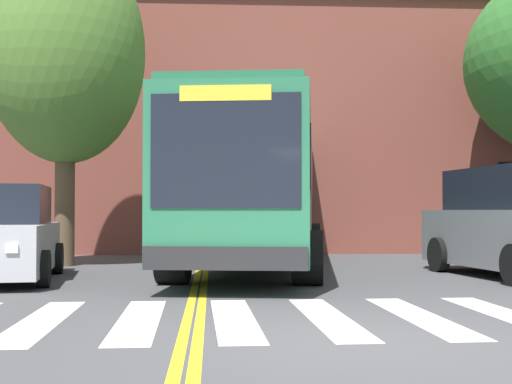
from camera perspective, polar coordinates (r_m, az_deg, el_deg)
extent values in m
plane|color=#424244|center=(7.42, 8.43, -11.92)|extent=(120.00, 120.00, 0.00)
cube|color=white|center=(9.17, -16.79, -9.84)|extent=(0.60, 3.62, 0.01)
cube|color=white|center=(9.01, -9.35, -10.04)|extent=(0.60, 3.62, 0.01)
cube|color=white|center=(9.00, -1.75, -10.07)|extent=(0.60, 3.62, 0.01)
cube|color=white|center=(9.14, 5.75, -9.93)|extent=(0.60, 3.62, 0.01)
cube|color=white|center=(9.42, 12.89, -9.65)|extent=(0.60, 3.62, 0.01)
cube|color=white|center=(9.84, 19.51, -9.25)|extent=(0.60, 3.62, 0.01)
cube|color=gold|center=(22.98, -4.28, -4.88)|extent=(0.12, 36.00, 0.01)
cube|color=gold|center=(22.98, -3.88, -4.88)|extent=(0.12, 36.00, 0.01)
cube|color=#28704C|center=(16.54, -0.02, 0.44)|extent=(4.16, 11.65, 2.94)
cube|color=black|center=(16.50, 4.47, 1.47)|extent=(1.51, 10.38, 1.06)
cube|color=black|center=(16.71, -4.46, 1.44)|extent=(1.51, 10.38, 1.06)
cube|color=black|center=(10.89, -2.48, 3.34)|extent=(2.29, 0.35, 1.76)
cube|color=yellow|center=(11.00, -2.47, 7.93)|extent=(1.40, 0.23, 0.24)
cube|color=#232326|center=(10.85, -2.50, -5.33)|extent=(2.51, 0.46, 0.36)
cube|color=#246444|center=(16.67, -0.02, 5.77)|extent=(3.94, 11.17, 0.16)
cylinder|color=black|center=(12.97, 4.14, -5.26)|extent=(0.70, 1.07, 1.00)
cylinder|color=black|center=(13.22, -6.62, -5.18)|extent=(0.70, 1.07, 1.00)
cylinder|color=black|center=(19.06, 4.30, -4.07)|extent=(0.70, 1.07, 1.00)
cylinder|color=black|center=(19.23, -3.06, -4.05)|extent=(0.70, 1.07, 1.00)
cylinder|color=black|center=(20.16, 4.32, -3.94)|extent=(0.70, 1.07, 1.00)
cylinder|color=black|center=(20.32, -2.64, -3.92)|extent=(0.70, 1.07, 1.00)
cube|color=black|center=(14.70, -19.77, -0.96)|extent=(1.97, 2.39, 0.75)
cube|color=white|center=(12.21, -18.95, -4.33)|extent=(0.20, 0.06, 0.14)
cylinder|color=black|center=(13.07, -16.66, -5.91)|extent=(0.30, 0.68, 0.66)
cylinder|color=black|center=(15.88, -15.61, -5.13)|extent=(0.30, 0.68, 0.66)
cylinder|color=black|center=(16.29, 14.42, -4.87)|extent=(0.32, 0.78, 0.76)
cylinder|color=brown|center=(18.11, -15.06, -1.09)|extent=(0.48, 0.48, 2.93)
ellipsoid|color=#4C752D|center=(18.55, -14.97, 10.95)|extent=(5.44, 5.47, 5.65)
cube|color=brown|center=(26.94, 6.10, 4.97)|extent=(38.56, 8.66, 8.79)
cube|color=black|center=(22.05, -5.24, 0.69)|extent=(1.10, 0.06, 1.40)
cube|color=black|center=(22.28, -5.22, 7.02)|extent=(1.10, 0.06, 1.40)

